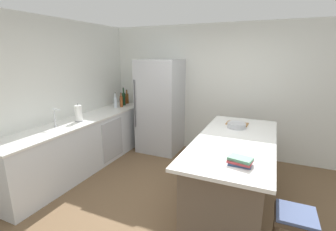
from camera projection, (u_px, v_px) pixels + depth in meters
name	position (u px, v px, depth m)	size (l,w,h in m)	color
ground_plane	(183.00, 212.00, 3.15)	(7.20, 7.20, 0.00)	brown
wall_rear	(222.00, 91.00, 4.82)	(6.00, 0.10, 2.60)	silver
wall_left	(39.00, 101.00, 3.78)	(0.10, 6.00, 2.60)	silver
counter_run_left	(85.00, 143.00, 4.31)	(0.66, 3.19, 0.91)	silver
kitchen_island	(233.00, 171.00, 3.25)	(0.99, 2.26, 0.94)	brown
refrigerator	(160.00, 106.00, 5.00)	(0.84, 0.77, 1.92)	#B7BABF
bar_stool	(295.00, 224.00, 2.19)	(0.36, 0.36, 0.63)	#473828
sink_faucet	(55.00, 117.00, 3.71)	(0.15, 0.05, 0.30)	silver
paper_towel_roll	(79.00, 114.00, 4.02)	(0.14, 0.14, 0.31)	gray
whiskey_bottle	(127.00, 98.00, 5.49)	(0.08, 0.08, 0.32)	brown
hot_sauce_bottle	(125.00, 101.00, 5.42)	(0.05, 0.05, 0.21)	red
wine_bottle	(124.00, 99.00, 5.29)	(0.07, 0.07, 0.39)	#19381E
syrup_bottle	(121.00, 102.00, 5.24)	(0.07, 0.07, 0.22)	#5B3319
vinegar_bottle	(121.00, 101.00, 5.12)	(0.06, 0.06, 0.31)	#994C23
soda_bottle	(116.00, 102.00, 5.06)	(0.07, 0.07, 0.32)	silver
cookbook_stack	(240.00, 161.00, 2.40)	(0.26, 0.20, 0.08)	#334770
mixing_bowl	(236.00, 125.00, 3.60)	(0.27, 0.27, 0.07)	#B2B5BA
cutting_board	(237.00, 124.00, 3.80)	(0.34, 0.22, 0.02)	#9E7042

